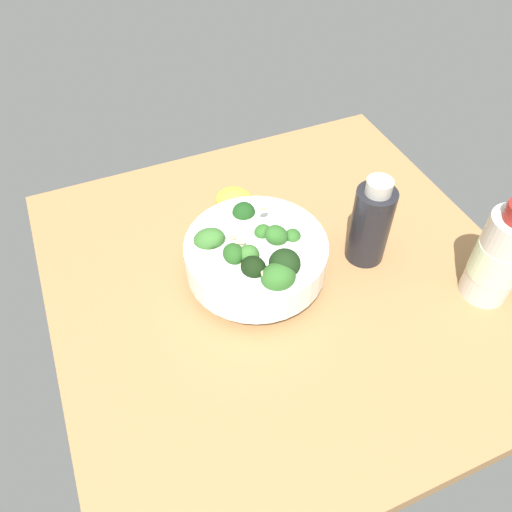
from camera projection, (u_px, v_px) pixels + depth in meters
ground_plane at (284, 283)px, 74.45cm from camera, size 65.57×65.57×3.14cm
bowl_of_broccoli at (256, 256)px, 70.09cm from camera, size 19.82×19.82×9.68cm
lemon_wedge at (235, 201)px, 81.53cm from camera, size 8.25×7.96×3.77cm
bottle_tall at (500, 256)px, 66.13cm from camera, size 6.66×6.66×16.10cm
bottle_short at (371, 223)px, 71.34cm from camera, size 5.69×5.69×14.17cm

